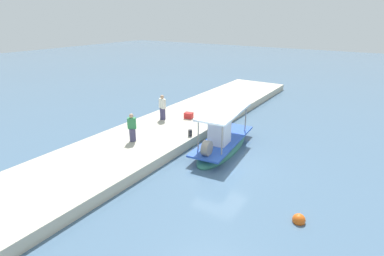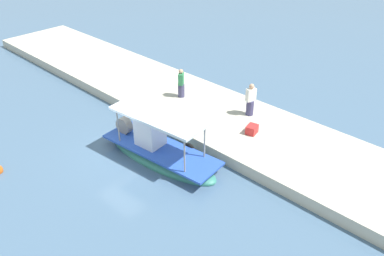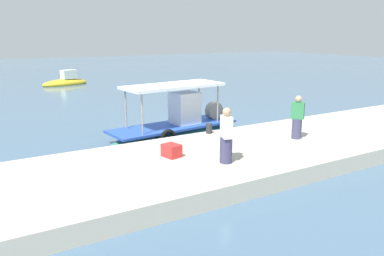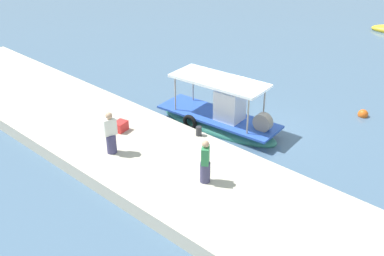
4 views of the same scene
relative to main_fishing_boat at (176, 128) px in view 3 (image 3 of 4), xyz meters
The scene contains 9 objects.
ground_plane 1.61m from the main_fishing_boat, 26.90° to the left, with size 120.00×120.00×0.00m, color slate.
dock_quay 4.43m from the main_fishing_boat, 71.71° to the right, with size 36.00×5.19×0.55m, color beige.
main_fishing_boat is the anchor object (origin of this frame).
fisherman_near_bollard 5.39m from the main_fishing_boat, 102.11° to the right, with size 0.48×0.54×1.71m.
fisherman_by_crate 5.17m from the main_fishing_boat, 56.42° to the right, with size 0.50×0.52×1.62m.
mooring_bollard 1.99m from the main_fishing_boat, 76.98° to the right, with size 0.24×0.24×0.39m, color #2D2D33.
cargo_crate 4.45m from the main_fishing_boat, 120.53° to the right, with size 0.56×0.45×0.41m, color red.
marker_buoy 6.95m from the main_fishing_boat, 52.11° to the left, with size 0.48×0.48×0.48m.
moored_boat_near 20.56m from the main_fishing_boat, 89.06° to the left, with size 4.26×2.30×1.53m.
Camera 3 is at (-9.28, -15.13, 4.39)m, focal length 36.77 mm.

